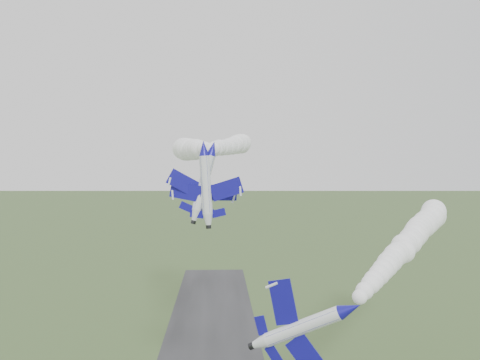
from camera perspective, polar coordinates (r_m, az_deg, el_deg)
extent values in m
cylinder|color=silver|center=(59.21, 11.66, -13.32)|extent=(5.80, 9.15, 2.17)
cone|color=navy|center=(53.80, 10.45, -14.82)|extent=(2.97, 3.07, 2.17)
cone|color=silver|center=(64.48, 12.61, -12.11)|extent=(2.79, 2.68, 2.17)
cylinder|color=black|center=(65.52, 12.78, -11.89)|extent=(1.27, 1.05, 1.10)
ellipsoid|color=black|center=(56.83, 11.75, -13.67)|extent=(2.62, 3.43, 1.44)
cube|color=navy|center=(59.70, 10.34, -10.38)|extent=(3.18, 3.33, 4.55)
cube|color=navy|center=(60.64, 13.03, -15.91)|extent=(3.18, 3.33, 4.55)
cube|color=navy|center=(63.33, 11.78, -10.90)|extent=(1.44, 1.52, 2.00)
cube|color=navy|center=(63.81, 13.13, -13.70)|extent=(1.44, 1.52, 2.00)
cube|color=navy|center=(62.95, 13.58, -11.87)|extent=(2.73, 2.50, 1.15)
cylinder|color=silver|center=(79.83, -3.89, 3.40)|extent=(2.94, 8.77, 1.63)
cone|color=navy|center=(74.49, -4.65, 3.54)|extent=(1.96, 2.48, 1.63)
cone|color=silver|center=(84.98, -3.25, 3.27)|extent=(1.90, 2.08, 1.63)
cylinder|color=black|center=(85.99, -3.13, 3.25)|extent=(0.91, 0.74, 0.83)
ellipsoid|color=black|center=(77.68, -4.22, 3.88)|extent=(1.53, 3.09, 1.09)
cube|color=navy|center=(81.23, -5.91, 3.11)|extent=(5.04, 3.16, 0.43)
cube|color=navy|center=(80.14, -1.61, 3.41)|extent=(5.04, 3.16, 0.43)
cube|color=navy|center=(84.36, -4.46, 3.21)|extent=(2.20, 1.43, 0.23)
cube|color=navy|center=(83.80, -2.25, 3.37)|extent=(2.20, 1.43, 0.23)
cube|color=navy|center=(83.89, -3.44, 4.20)|extent=(0.51, 1.66, 2.26)
cylinder|color=silver|center=(80.65, -2.94, 3.38)|extent=(2.93, 8.57, 1.83)
cone|color=navy|center=(75.40, -2.45, 3.52)|extent=(2.11, 2.42, 1.83)
cone|color=silver|center=(85.71, -3.36, 3.25)|extent=(2.06, 2.03, 1.83)
cylinder|color=black|center=(86.70, -3.44, 3.23)|extent=(1.00, 0.72, 0.93)
ellipsoid|color=black|center=(78.55, -2.65, 3.83)|extent=(1.59, 3.02, 1.22)
cube|color=navy|center=(81.17, -5.08, 3.80)|extent=(4.76, 2.98, 1.31)
cube|color=navy|center=(81.81, -1.02, 2.71)|extent=(4.76, 2.98, 1.31)
cube|color=navy|center=(84.67, -4.33, 3.55)|extent=(2.09, 1.35, 0.61)
cube|color=navy|center=(85.00, -2.25, 3.00)|extent=(2.09, 1.35, 0.61)
cube|color=navy|center=(84.67, -3.05, 4.13)|extent=(0.88, 1.68, 2.16)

